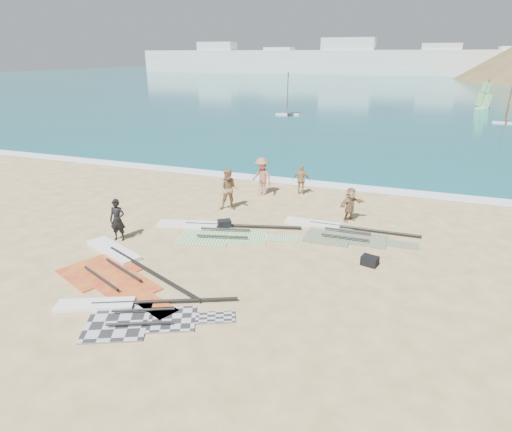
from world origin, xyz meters
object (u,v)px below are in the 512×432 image
(beachgoer_right, at_px, (350,205))
(rig_green, at_px, (214,230))
(gear_bag_near, at_px, (224,224))
(beachgoer_left, at_px, (229,190))
(rig_orange, at_px, (336,231))
(person_wetsuit, at_px, (117,220))
(beachgoer_mid, at_px, (262,176))
(rig_red, at_px, (118,267))
(beachgoer_back, at_px, (301,180))
(gear_bag_far, at_px, (370,261))
(rig_grey, at_px, (128,312))

(beachgoer_right, bearing_deg, rig_green, 159.74)
(gear_bag_near, xyz_separation_m, beachgoer_left, (-0.70, 2.15, 0.81))
(rig_orange, xyz_separation_m, beachgoer_right, (0.28, 1.48, 0.70))
(person_wetsuit, xyz_separation_m, beachgoer_mid, (3.32, 7.35, 0.14))
(rig_red, distance_m, beachgoer_left, 6.87)
(beachgoer_mid, xyz_separation_m, beachgoer_right, (4.82, -2.17, -0.22))
(beachgoer_right, bearing_deg, rig_orange, -153.07)
(beachgoer_mid, bearing_deg, beachgoer_back, 49.19)
(beachgoer_right, bearing_deg, gear_bag_far, -124.07)
(rig_orange, bearing_deg, beachgoer_left, 168.67)
(beachgoer_back, bearing_deg, rig_green, 66.65)
(gear_bag_far, relative_size, beachgoer_right, 0.37)
(rig_red, distance_m, gear_bag_far, 8.64)
(rig_green, distance_m, beachgoer_mid, 5.39)
(gear_bag_near, bearing_deg, rig_grey, -89.43)
(beachgoer_left, xyz_separation_m, beachgoer_mid, (0.66, 2.65, -0.01))
(beachgoer_back, bearing_deg, rig_orange, 116.24)
(beachgoer_mid, height_order, beachgoer_right, beachgoer_mid)
(rig_green, distance_m, rig_orange, 5.02)
(rig_green, bearing_deg, rig_orange, 4.73)
(beachgoer_left, distance_m, beachgoer_mid, 2.73)
(rig_green, distance_m, gear_bag_far, 6.39)
(rig_orange, relative_size, gear_bag_far, 10.01)
(rig_orange, xyz_separation_m, gear_bag_near, (-4.50, -1.14, 0.12))
(rig_orange, height_order, beachgoer_back, beachgoer_back)
(rig_grey, distance_m, rig_green, 6.25)
(person_wetsuit, bearing_deg, beachgoer_mid, 52.56)
(rig_grey, height_order, rig_red, rig_red)
(gear_bag_far, xyz_separation_m, beachgoer_back, (-4.25, 6.98, 0.60))
(rig_grey, xyz_separation_m, rig_green, (-0.30, 6.24, 0.00))
(person_wetsuit, bearing_deg, beachgoer_left, 47.38)
(beachgoer_right, bearing_deg, person_wetsuit, 160.19)
(rig_red, height_order, beachgoer_back, beachgoer_back)
(rig_orange, height_order, gear_bag_near, gear_bag_near)
(gear_bag_near, height_order, beachgoer_mid, beachgoer_mid)
(person_wetsuit, relative_size, beachgoer_left, 0.85)
(gear_bag_far, relative_size, beachgoer_back, 0.36)
(person_wetsuit, distance_m, beachgoer_left, 5.40)
(rig_red, xyz_separation_m, gear_bag_near, (1.93, 4.55, 0.12))
(rig_red, bearing_deg, beachgoer_mid, 102.24)
(person_wetsuit, relative_size, beachgoer_back, 1.10)
(rig_red, bearing_deg, gear_bag_far, 45.27)
(rig_red, bearing_deg, beachgoer_left, 103.29)
(beachgoer_left, height_order, beachgoer_right, beachgoer_left)
(rig_green, xyz_separation_m, beachgoer_mid, (0.20, 5.31, 0.93))
(rig_grey, xyz_separation_m, beachgoer_mid, (-0.10, 11.55, 0.93))
(rig_orange, height_order, gear_bag_far, gear_bag_far)
(rig_orange, relative_size, beachgoer_mid, 2.85)
(person_wetsuit, height_order, beachgoer_right, person_wetsuit)
(rig_grey, bearing_deg, gear_bag_far, 17.43)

